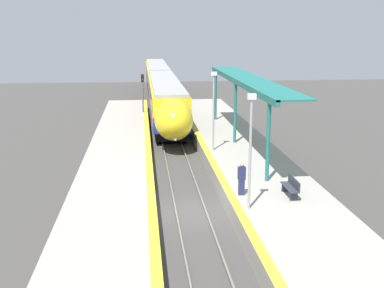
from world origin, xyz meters
The scene contains 12 objects.
ground_plane centered at (0.00, 0.00, 0.00)m, with size 120.00×120.00×0.00m, color #423F3D.
rail_left centered at (-0.72, 0.00, 0.07)m, with size 0.08×90.00×0.15m, color slate.
rail_right centered at (0.72, 0.00, 0.07)m, with size 0.08×90.00×0.15m, color slate.
train centered at (0.00, 33.75, 2.27)m, with size 2.90×47.46×3.96m.
platform_right centered at (4.19, 0.00, 0.47)m, with size 5.00×64.00×0.96m.
platform_left centered at (-3.78, 0.00, 0.47)m, with size 4.19×64.00×0.96m.
platform_bench centered at (4.71, -0.73, 1.43)m, with size 0.44×1.74×0.89m.
person_waiting centered at (2.39, -0.32, 1.77)m, with size 0.36×0.22×1.60m.
railway_signal centered at (-2.12, 23.78, 2.77)m, with size 0.28×0.28×4.55m.
lamppost_near centered at (2.35, -2.15, 3.88)m, with size 0.36×0.20×5.09m.
lamppost_mid centered at (2.35, 8.51, 3.88)m, with size 0.36×0.20×5.09m.
station_canopy centered at (4.74, 10.50, 5.14)m, with size 2.02×20.64×4.47m.
Camera 1 is at (-2.23, -21.74, 8.66)m, focal length 45.00 mm.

